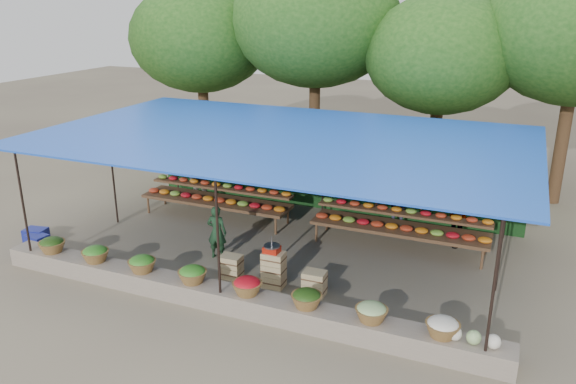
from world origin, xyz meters
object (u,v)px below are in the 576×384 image
at_px(crate_counter, 272,272).
at_px(blue_crate_back, 36,235).
at_px(blue_crate_front, 37,241).
at_px(vendor_seated, 217,232).
at_px(weighing_scale, 272,248).

height_order(crate_counter, blue_crate_back, crate_counter).
height_order(crate_counter, blue_crate_front, crate_counter).
distance_m(vendor_seated, blue_crate_back, 4.74).
distance_m(blue_crate_front, blue_crate_back, 0.38).
relative_size(crate_counter, blue_crate_front, 4.67).
bearing_deg(blue_crate_front, vendor_seated, 22.26).
bearing_deg(weighing_scale, crate_counter, -0.00).
bearing_deg(crate_counter, blue_crate_back, -178.48).
distance_m(weighing_scale, vendor_seated, 1.89).
bearing_deg(blue_crate_back, blue_crate_front, -50.48).
distance_m(vendor_seated, blue_crate_front, 4.51).
bearing_deg(crate_counter, weighing_scale, 180.00).
relative_size(crate_counter, blue_crate_back, 4.46).
height_order(blue_crate_front, blue_crate_back, blue_crate_back).
xyz_separation_m(weighing_scale, vendor_seated, (-1.72, 0.75, -0.22)).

